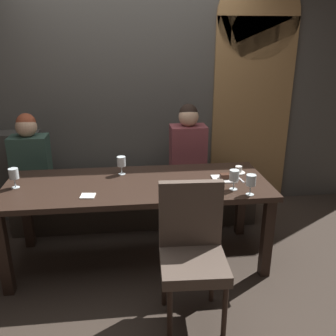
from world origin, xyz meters
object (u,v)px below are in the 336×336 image
at_px(dining_table, 138,192).
at_px(wine_glass_center_back, 121,162).
at_px(wine_glass_far_right, 14,175).
at_px(dessert_plate, 224,178).
at_px(diner_bearded, 188,146).
at_px(wine_glass_center_front, 234,176).
at_px(diner_redhead, 30,154).
at_px(wine_glass_end_right, 251,181).
at_px(chair_near_side, 192,245).
at_px(banquette_bench, 136,203).
at_px(espresso_cup, 239,170).
at_px(fork_on_table, 240,179).

distance_m(dining_table, wine_glass_center_back, 0.32).
height_order(wine_glass_far_right, dessert_plate, wine_glass_far_right).
height_order(diner_bearded, wine_glass_center_front, diner_bearded).
bearing_deg(diner_redhead, wine_glass_end_right, -28.88).
bearing_deg(wine_glass_end_right, dining_table, 158.07).
xyz_separation_m(wine_glass_far_right, dessert_plate, (1.73, -0.02, -0.10)).
bearing_deg(diner_bearded, chair_near_side, -98.23).
bearing_deg(banquette_bench, wine_glass_far_right, -144.96).
xyz_separation_m(wine_glass_end_right, espresso_cup, (0.05, 0.48, -0.09)).
bearing_deg(diner_redhead, wine_glass_center_back, -27.93).
bearing_deg(dining_table, wine_glass_end_right, -21.93).
distance_m(banquette_bench, chair_near_side, 1.50).
distance_m(wine_glass_center_front, fork_on_table, 0.27).
bearing_deg(wine_glass_center_front, espresso_cup, 67.26).
distance_m(dining_table, wine_glass_center_front, 0.82).
bearing_deg(fork_on_table, diner_bearded, 108.97).
height_order(diner_bearded, fork_on_table, diner_bearded).
height_order(chair_near_side, fork_on_table, chair_near_side).
relative_size(wine_glass_center_back, wine_glass_far_right, 1.00).
bearing_deg(dessert_plate, wine_glass_center_back, 165.44).
bearing_deg(wine_glass_center_back, dessert_plate, -14.56).
height_order(banquette_bench, wine_glass_end_right, wine_glass_end_right).
bearing_deg(wine_glass_center_back, wine_glass_far_right, -166.25).
relative_size(diner_bearded, wine_glass_end_right, 5.02).
distance_m(chair_near_side, wine_glass_far_right, 1.54).
height_order(diner_redhead, wine_glass_center_back, diner_redhead).
relative_size(dessert_plate, fork_on_table, 1.12).
bearing_deg(chair_near_side, dining_table, 115.27).
bearing_deg(wine_glass_end_right, wine_glass_far_right, 169.10).
height_order(banquette_bench, wine_glass_center_front, wine_glass_center_front).
bearing_deg(wine_glass_end_right, diner_bearded, 106.81).
height_order(wine_glass_center_front, espresso_cup, wine_glass_center_front).
xyz_separation_m(wine_glass_center_back, wine_glass_center_front, (0.89, -0.45, -0.00)).
distance_m(wine_glass_center_back, wine_glass_end_right, 1.14).
height_order(dining_table, banquette_bench, dining_table).
distance_m(diner_bearded, wine_glass_end_right, 1.08).
distance_m(banquette_bench, diner_redhead, 1.18).
xyz_separation_m(wine_glass_far_right, wine_glass_end_right, (1.84, -0.35, 0.00)).
xyz_separation_m(dining_table, wine_glass_far_right, (-0.98, 0.01, 0.20)).
xyz_separation_m(diner_redhead, wine_glass_center_front, (1.78, -0.92, 0.04)).
xyz_separation_m(chair_near_side, dessert_plate, (0.40, 0.71, 0.20)).
bearing_deg(diner_bearded, diner_redhead, 179.92).
bearing_deg(fork_on_table, dining_table, 172.53).
bearing_deg(wine_glass_center_back, banquette_bench, 74.89).
distance_m(dining_table, banquette_bench, 0.82).
height_order(chair_near_side, espresso_cup, chair_near_side).
bearing_deg(wine_glass_center_front, banquette_bench, 129.26).
bearing_deg(chair_near_side, wine_glass_far_right, 151.14).
distance_m(banquette_bench, wine_glass_far_right, 1.35).
height_order(dining_table, chair_near_side, chair_near_side).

